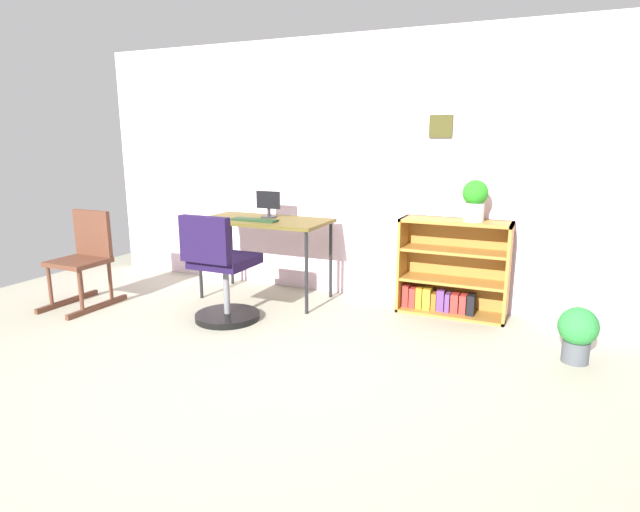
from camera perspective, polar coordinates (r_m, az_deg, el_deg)
ground_plane at (r=3.26m, az=-11.96°, el=-13.84°), size 6.24×6.24×0.00m
wall_back at (r=4.82m, az=2.76°, el=9.38°), size 5.20×0.12×2.31m
desk at (r=4.71m, az=-6.06°, el=3.37°), size 1.15×0.59×0.73m
monitor at (r=4.79m, az=-5.65°, el=5.66°), size 0.23×0.15×0.24m
keyboard at (r=4.60m, az=-7.14°, el=3.93°), size 0.42×0.11×0.02m
office_chair at (r=4.18m, az=-10.73°, el=-2.12°), size 0.52×0.55×0.88m
rocking_chair at (r=4.98m, az=-24.30°, el=-0.15°), size 0.42×0.64×0.82m
bookshelf_low at (r=4.47m, az=14.17°, el=-1.69°), size 0.88×0.30×0.79m
potted_plant_on_shelf at (r=4.29m, az=16.55°, el=6.00°), size 0.20×0.20×0.33m
potted_plant_floor at (r=3.82m, az=26.31°, el=-7.40°), size 0.25×0.25×0.37m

